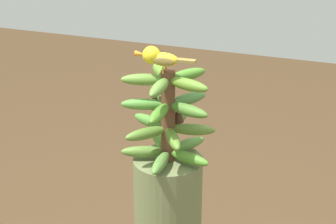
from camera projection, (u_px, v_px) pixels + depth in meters
The scene contains 2 objects.
banana_bunch at pixel (168, 116), 1.70m from camera, with size 0.29×0.29×0.29m.
perched_bird at pixel (158, 57), 1.61m from camera, with size 0.05×0.18×0.08m.
Camera 1 is at (1.45, 0.54, 1.74)m, focal length 59.64 mm.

